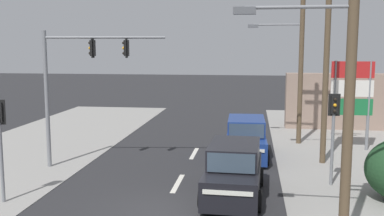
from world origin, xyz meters
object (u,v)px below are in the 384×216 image
(traffic_signal_mast, at_px, (75,74))
(pedestal_signal_right_kerb, at_px, (333,124))
(utility_pole_foreground_right, at_px, (344,72))
(utility_pole_midground_right, at_px, (325,38))
(suv_oncoming_mid, at_px, (234,172))
(utility_pole_background_right, at_px, (299,55))
(pedestal_signal_left_kerb, at_px, (0,133))
(suv_receding_far, at_px, (246,139))
(shopping_plaza_sign, at_px, (352,93))

(traffic_signal_mast, distance_m, pedestal_signal_right_kerb, 10.89)
(utility_pole_foreground_right, relative_size, utility_pole_midground_right, 0.82)
(utility_pole_midground_right, distance_m, suv_oncoming_mid, 7.92)
(utility_pole_background_right, xyz_separation_m, pedestal_signal_right_kerb, (0.64, -7.56, -2.44))
(utility_pole_foreground_right, xyz_separation_m, utility_pole_background_right, (0.21, 13.49, 0.15))
(traffic_signal_mast, relative_size, pedestal_signal_left_kerb, 1.69)
(utility_pole_midground_right, height_order, suv_oncoming_mid, utility_pole_midground_right)
(utility_pole_background_right, height_order, suv_oncoming_mid, utility_pole_background_right)
(pedestal_signal_right_kerb, relative_size, pedestal_signal_left_kerb, 1.00)
(pedestal_signal_left_kerb, xyz_separation_m, suv_receding_far, (8.15, 7.58, -1.53))
(suv_oncoming_mid, bearing_deg, utility_pole_midground_right, 53.66)
(utility_pole_background_right, relative_size, traffic_signal_mast, 1.50)
(utility_pole_foreground_right, relative_size, suv_receding_far, 1.90)
(suv_receding_far, bearing_deg, suv_oncoming_mid, -93.40)
(utility_pole_midground_right, bearing_deg, traffic_signal_mast, -168.87)
(utility_pole_midground_right, xyz_separation_m, suv_oncoming_mid, (-3.73, -5.07, -4.81))
(pedestal_signal_left_kerb, bearing_deg, pedestal_signal_right_kerb, 16.87)
(utility_pole_midground_right, relative_size, suv_oncoming_mid, 2.31)
(utility_pole_foreground_right, distance_m, utility_pole_background_right, 13.49)
(suv_receding_far, bearing_deg, utility_pole_midground_right, -11.90)
(utility_pole_midground_right, bearing_deg, utility_pole_background_right, 99.45)
(pedestal_signal_left_kerb, bearing_deg, traffic_signal_mast, 80.54)
(traffic_signal_mast, bearing_deg, shopping_plaza_sign, 21.85)
(pedestal_signal_right_kerb, bearing_deg, suv_receding_far, 129.06)
(utility_pole_midground_right, distance_m, pedestal_signal_left_kerb, 13.81)
(shopping_plaza_sign, bearing_deg, traffic_signal_mast, -158.15)
(utility_pole_background_right, relative_size, suv_receding_far, 1.97)
(shopping_plaza_sign, distance_m, suv_oncoming_mid, 10.03)
(utility_pole_midground_right, xyz_separation_m, pedestal_signal_left_kerb, (-11.53, -6.87, -3.28))
(traffic_signal_mast, relative_size, suv_oncoming_mid, 1.30)
(pedestal_signal_left_kerb, relative_size, suv_oncoming_mid, 0.77)
(utility_pole_foreground_right, xyz_separation_m, shopping_plaza_sign, (2.81, 12.27, -1.73))
(utility_pole_midground_right, distance_m, traffic_signal_mast, 11.05)
(traffic_signal_mast, height_order, pedestal_signal_right_kerb, traffic_signal_mast)
(utility_pole_foreground_right, distance_m, suv_receding_far, 11.02)
(suv_oncoming_mid, relative_size, suv_receding_far, 1.01)
(pedestal_signal_right_kerb, bearing_deg, utility_pole_foreground_right, -98.09)
(traffic_signal_mast, height_order, shopping_plaza_sign, traffic_signal_mast)
(shopping_plaza_sign, bearing_deg, pedestal_signal_left_kerb, -143.83)
(utility_pole_midground_right, distance_m, shopping_plaza_sign, 4.44)
(suv_oncoming_mid, height_order, suv_receding_far, same)
(utility_pole_background_right, height_order, suv_receding_far, utility_pole_background_right)
(shopping_plaza_sign, relative_size, suv_receding_far, 1.01)
(utility_pole_midground_right, xyz_separation_m, suv_receding_far, (-3.38, 0.71, -4.81))
(pedestal_signal_right_kerb, bearing_deg, traffic_signal_mast, 173.20)
(traffic_signal_mast, bearing_deg, utility_pole_midground_right, 11.13)
(pedestal_signal_right_kerb, bearing_deg, utility_pole_midground_right, 89.03)
(suv_oncoming_mid, xyz_separation_m, suv_receding_far, (0.34, 5.78, 0.00))
(utility_pole_midground_right, distance_m, utility_pole_background_right, 4.31)
(suv_oncoming_mid, bearing_deg, utility_pole_foreground_right, -56.38)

